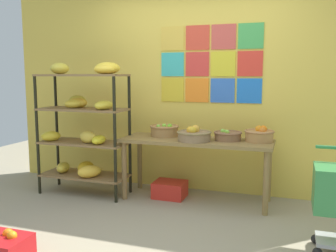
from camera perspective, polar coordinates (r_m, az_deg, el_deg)
name	(u,v)px	position (r m, az deg, el deg)	size (l,w,h in m)	color
ground	(153,237)	(3.51, -2.27, -16.62)	(9.01, 9.01, 0.00)	gray
back_wall_with_art	(197,76)	(4.66, 4.48, 7.69)	(5.14, 0.07, 2.89)	#E3C34A
banana_shelf_unit	(83,122)	(4.61, -12.86, 0.58)	(1.08, 0.49, 1.60)	black
display_table	(196,147)	(4.29, 4.34, -3.23)	(1.73, 0.58, 0.72)	olive
fruit_basket_back_right	(194,135)	(4.16, 4.01, -1.37)	(0.39, 0.39, 0.17)	olive
fruit_basket_centre	(228,135)	(4.24, 9.14, -1.43)	(0.32, 0.32, 0.12)	olive
fruit_basket_right	(164,130)	(4.48, -0.55, -0.64)	(0.35, 0.35, 0.15)	#A27843
fruit_basket_left	(259,135)	(4.24, 13.86, -1.32)	(0.33, 0.33, 0.17)	#B68448
produce_crate_under_table	(170,189)	(4.51, 0.29, -9.70)	(0.37, 0.31, 0.19)	red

